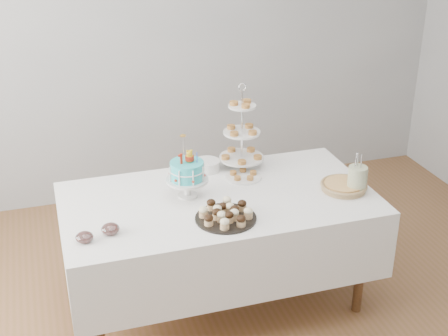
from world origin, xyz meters
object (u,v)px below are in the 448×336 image
object	(u,v)px
plate_stack	(207,165)
pastry_plate	(243,175)
cupcake_tray	(226,213)
jam_bowl_a	(84,237)
table	(219,229)
pie	(344,186)
jam_bowl_b	(110,229)
birthday_cake	(187,181)
tiered_stand	(242,133)
utensil_pitcher	(357,179)

from	to	relation	value
plate_stack	pastry_plate	bearing A→B (deg)	-43.00
cupcake_tray	jam_bowl_a	xyz separation A→B (m)	(-0.80, -0.01, -0.01)
table	pie	xyz separation A→B (m)	(0.78, -0.13, 0.25)
pastry_plate	pie	bearing A→B (deg)	-32.66
jam_bowl_a	jam_bowl_b	bearing A→B (deg)	16.87
birthday_cake	table	bearing A→B (deg)	-26.75
table	jam_bowl_a	world-z (taller)	jam_bowl_a
cupcake_tray	birthday_cake	bearing A→B (deg)	112.52
pastry_plate	birthday_cake	bearing A→B (deg)	-160.31
tiered_stand	pastry_plate	xyz separation A→B (m)	(-0.04, -0.17, -0.23)
table	utensil_pitcher	bearing A→B (deg)	-12.56
plate_stack	tiered_stand	bearing A→B (deg)	-2.83
table	jam_bowl_b	xyz separation A→B (m)	(-0.69, -0.23, 0.26)
pie	plate_stack	distance (m)	0.92
tiered_stand	jam_bowl_a	world-z (taller)	tiered_stand
pastry_plate	jam_bowl_b	xyz separation A→B (m)	(-0.93, -0.45, 0.01)
pie	pastry_plate	xyz separation A→B (m)	(-0.55, 0.35, -0.01)
birthday_cake	utensil_pitcher	bearing A→B (deg)	-19.81
cupcake_tray	utensil_pitcher	xyz separation A→B (m)	(0.88, 0.08, 0.05)
plate_stack	pastry_plate	distance (m)	0.27
cupcake_tray	jam_bowl_b	bearing A→B (deg)	176.64
jam_bowl_b	utensil_pitcher	xyz separation A→B (m)	(1.53, 0.04, 0.07)
cupcake_tray	plate_stack	xyz separation A→B (m)	(0.08, 0.67, -0.01)
pie	pastry_plate	bearing A→B (deg)	147.34
birthday_cake	pastry_plate	world-z (taller)	birthday_cake
table	plate_stack	world-z (taller)	plate_stack
tiered_stand	jam_bowl_b	xyz separation A→B (m)	(-0.97, -0.62, -0.22)
table	pastry_plate	size ratio (longest dim) A/B	8.03
birthday_cake	plate_stack	distance (m)	0.40
tiered_stand	jam_bowl_a	bearing A→B (deg)	-149.38
cupcake_tray	tiered_stand	world-z (taller)	tiered_stand
pie	tiered_stand	world-z (taller)	tiered_stand
pie	plate_stack	bearing A→B (deg)	144.32
cupcake_tray	jam_bowl_a	distance (m)	0.80
utensil_pitcher	pie	bearing A→B (deg)	145.65
pastry_plate	jam_bowl_b	size ratio (longest dim) A/B	2.36
tiered_stand	plate_stack	bearing A→B (deg)	177.17
pastry_plate	jam_bowl_a	distance (m)	1.18
table	birthday_cake	distance (m)	0.39
jam_bowl_a	utensil_pitcher	bearing A→B (deg)	2.96
utensil_pitcher	table	bearing A→B (deg)	175.55
utensil_pitcher	birthday_cake	bearing A→B (deg)	174.01
cupcake_tray	pie	world-z (taller)	cupcake_tray
pastry_plate	tiered_stand	bearing A→B (deg)	75.55
table	cupcake_tray	xyz separation A→B (m)	(-0.04, -0.27, 0.27)
birthday_cake	tiered_stand	bearing A→B (deg)	29.19
plate_stack	utensil_pitcher	world-z (taller)	utensil_pitcher
tiered_stand	utensil_pitcher	size ratio (longest dim) A/B	2.23
tiered_stand	plate_stack	xyz separation A→B (m)	(-0.24, 0.01, -0.21)
table	jam_bowl_a	xyz separation A→B (m)	(-0.84, -0.27, 0.25)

